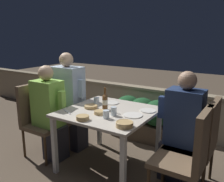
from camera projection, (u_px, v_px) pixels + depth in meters
The scene contains 23 objects.
ground_plane at pixel (109, 166), 2.91m from camera, with size 16.00×16.00×0.00m, color brown.
parapet_wall at pixel (154, 109), 3.97m from camera, with size 9.00×0.18×0.71m.
dining_table at pixel (109, 117), 2.76m from camera, with size 1.01×0.98×0.72m.
planter_hedge at pixel (142, 116), 3.63m from camera, with size 0.90×0.47×0.65m.
chair_left_near at pixel (39, 114), 3.13m from camera, with size 0.47×0.47×0.95m.
person_green_blouse at pixel (50, 113), 3.01m from camera, with size 0.47×0.26×1.21m.
chair_left_far at pixel (59, 107), 3.43m from camera, with size 0.47×0.47×0.95m.
person_blue_shirt at pixel (70, 101), 3.29m from camera, with size 0.50×0.26×1.35m.
chair_right_near at pixel (191, 151), 2.14m from camera, with size 0.47×0.47×0.95m.
chair_right_far at pixel (201, 138), 2.42m from camera, with size 0.47×0.47×0.95m.
person_navy_jumper at pixel (181, 127), 2.52m from camera, with size 0.47×0.26×1.23m.
beer_bottle at pixel (105, 101), 2.77m from camera, with size 0.06×0.06×0.26m.
plate_0 at pixel (111, 103), 3.04m from camera, with size 0.20×0.20×0.01m.
plate_1 at pixel (148, 111), 2.73m from camera, with size 0.19×0.19×0.01m.
plate_2 at pixel (133, 115), 2.58m from camera, with size 0.21×0.21×0.01m.
bowl_0 at pixel (125, 124), 2.26m from camera, with size 0.17×0.17×0.05m.
bowl_1 at pixel (83, 117), 2.45m from camera, with size 0.14×0.14×0.05m.
bowl_2 at pixel (100, 112), 2.62m from camera, with size 0.13×0.13×0.04m.
bowl_3 at pixel (91, 106), 2.84m from camera, with size 0.16×0.16×0.04m.
glass_cup_0 at pixel (97, 101), 3.01m from camera, with size 0.07×0.07×0.08m.
glass_cup_1 at pixel (106, 114), 2.49m from camera, with size 0.07×0.07×0.09m.
glass_cup_2 at pixel (114, 111), 2.57m from camera, with size 0.07×0.07×0.10m.
fork_0 at pixel (67, 112), 2.69m from camera, with size 0.16×0.09×0.01m.
Camera 1 is at (1.44, -2.18, 1.58)m, focal length 38.00 mm.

